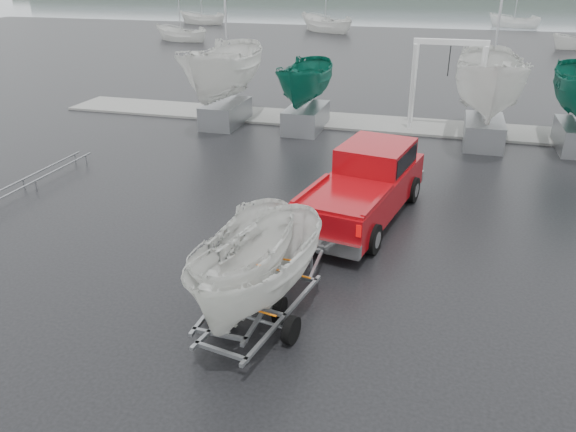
# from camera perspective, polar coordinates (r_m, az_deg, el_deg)

# --- Properties ---
(ground_plane) EXTENTS (120.00, 120.00, 0.00)m
(ground_plane) POSITION_cam_1_polar(r_m,az_deg,el_deg) (16.46, -2.12, -1.69)
(ground_plane) COLOR black
(ground_plane) RESTS_ON ground
(lake) EXTENTS (300.00, 300.00, 0.00)m
(lake) POSITION_cam_1_polar(r_m,az_deg,el_deg) (114.38, 14.45, 19.92)
(lake) COLOR slate
(lake) RESTS_ON ground
(dock) EXTENTS (30.00, 3.00, 0.12)m
(dock) POSITION_cam_1_polar(r_m,az_deg,el_deg) (28.37, 6.07, 9.52)
(dock) COLOR gray
(dock) RESTS_ON ground
(pickup_truck) EXTENTS (3.26, 6.60, 2.10)m
(pickup_truck) POSITION_cam_1_polar(r_m,az_deg,el_deg) (17.37, 8.02, 3.45)
(pickup_truck) COLOR maroon
(pickup_truck) RESTS_ON ground
(trailer_hitched) EXTENTS (2.00, 3.76, 5.04)m
(trailer_hitched) POSITION_cam_1_polar(r_m,az_deg,el_deg) (11.06, -2.91, 0.43)
(trailer_hitched) COLOR gray
(trailer_hitched) RESTS_ON ground
(trailer_parked) EXTENTS (1.79, 3.63, 4.75)m
(trailer_parked) POSITION_cam_1_polar(r_m,az_deg,el_deg) (11.72, -4.34, 1.00)
(trailer_parked) COLOR gray
(trailer_parked) RESTS_ON ground
(boat_hoist) EXTENTS (3.30, 2.18, 4.12)m
(boat_hoist) POSITION_cam_1_polar(r_m,az_deg,el_deg) (27.43, 15.93, 13.86)
(boat_hoist) COLOR silver
(boat_hoist) RESTS_ON ground
(keelboat_0) EXTENTS (2.78, 3.20, 10.96)m
(keelboat_0) POSITION_cam_1_polar(r_m,az_deg,el_deg) (27.23, -6.71, 18.26)
(keelboat_0) COLOR gray
(keelboat_0) RESTS_ON ground
(keelboat_1) EXTENTS (2.11, 3.20, 6.71)m
(keelboat_1) POSITION_cam_1_polar(r_m,az_deg,el_deg) (26.33, 1.92, 15.72)
(keelboat_1) COLOR gray
(keelboat_1) RESTS_ON ground
(keelboat_2) EXTENTS (2.90, 3.20, 11.08)m
(keelboat_2) POSITION_cam_1_polar(r_m,az_deg,el_deg) (25.25, 20.53, 16.92)
(keelboat_2) COLOR gray
(keelboat_2) RESTS_ON ground
(mast_rack_0) EXTENTS (0.56, 6.50, 0.06)m
(mast_rack_0) POSITION_cam_1_polar(r_m,az_deg,el_deg) (21.44, -24.83, 3.32)
(mast_rack_0) COLOR gray
(mast_rack_0) RESTS_ON ground
(moored_boat_0) EXTENTS (2.92, 2.87, 11.13)m
(moored_boat_0) POSITION_cam_1_polar(r_m,az_deg,el_deg) (61.02, -10.78, 17.07)
(moored_boat_0) COLOR silver
(moored_boat_0) RESTS_ON ground
(moored_boat_1) EXTENTS (4.26, 4.25, 11.99)m
(moored_boat_1) POSITION_cam_1_polar(r_m,az_deg,el_deg) (68.71, 3.79, 18.18)
(moored_boat_1) COLOR silver
(moored_boat_1) RESTS_ON ground
(moored_boat_4) EXTENTS (2.75, 2.69, 11.25)m
(moored_boat_4) POSITION_cam_1_polar(r_m,az_deg,el_deg) (78.45, -8.69, 18.72)
(moored_boat_4) COLOR silver
(moored_boat_4) RESTS_ON ground
(moored_boat_5) EXTENTS (3.23, 3.19, 11.20)m
(moored_boat_5) POSITION_cam_1_polar(r_m,az_deg,el_deg) (78.89, 21.89, 17.38)
(moored_boat_5) COLOR silver
(moored_boat_5) RESTS_ON ground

